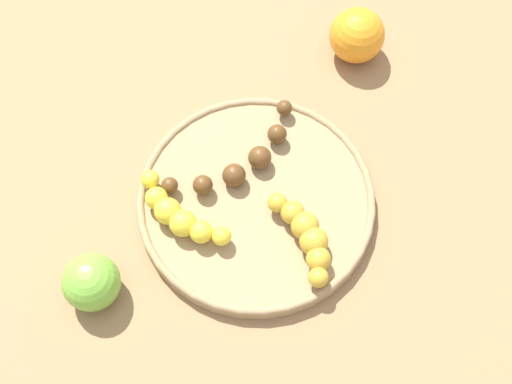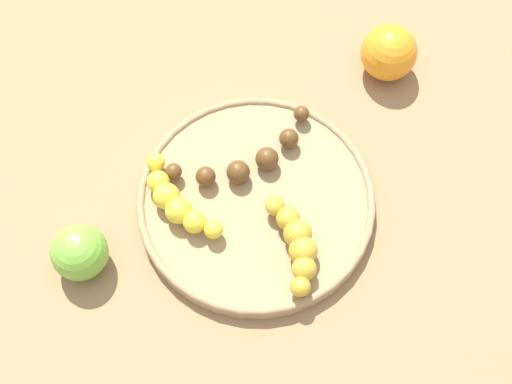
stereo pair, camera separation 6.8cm
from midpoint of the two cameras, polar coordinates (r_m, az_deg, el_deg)
ground_plane at (r=0.88m, az=2.19°, el=-1.25°), size 2.40×2.40×0.00m
fruit_bowl at (r=0.87m, az=2.22°, el=-0.92°), size 0.30×0.30×0.02m
banana_overripe at (r=0.87m, az=1.62°, el=2.55°), size 0.17×0.13×0.03m
banana_yellow at (r=0.85m, az=-4.31°, el=-0.93°), size 0.11×0.10×0.03m
banana_spotted at (r=0.83m, az=5.69°, el=-4.35°), size 0.07×0.12×0.03m
apple_green at (r=0.84m, az=-11.98°, el=-5.03°), size 0.07×0.07×0.07m
orange_fruit at (r=0.98m, az=12.77°, el=10.87°), size 0.08×0.08×0.08m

